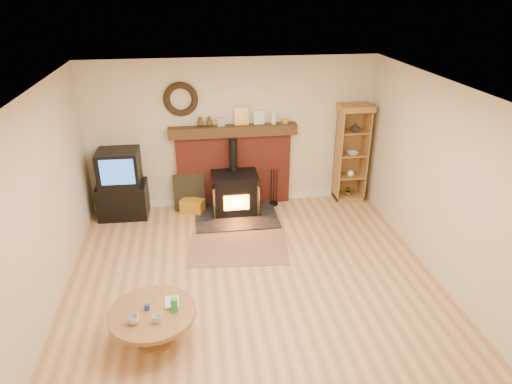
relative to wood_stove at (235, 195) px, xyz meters
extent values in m
plane|color=#B4794B|center=(0.03, -2.27, -0.36)|extent=(5.50, 5.50, 0.00)
cube|color=beige|center=(0.03, 0.48, 0.94)|extent=(5.00, 0.02, 2.60)
cube|color=beige|center=(-2.47, -2.27, 0.94)|extent=(0.02, 5.50, 2.60)
cube|color=beige|center=(2.53, -2.27, 0.94)|extent=(0.02, 5.50, 2.60)
cube|color=white|center=(0.03, -2.27, 2.24)|extent=(5.00, 5.50, 0.02)
cube|color=white|center=(0.03, 0.46, -0.30)|extent=(5.00, 0.04, 0.12)
torus|color=black|center=(-0.82, 0.42, 1.59)|extent=(0.57, 0.11, 0.57)
cube|color=maroon|center=(0.03, 0.40, 0.29)|extent=(2.00, 0.15, 1.30)
cube|color=#332110|center=(0.03, 0.37, 1.03)|extent=(2.20, 0.22, 0.18)
cube|color=#999999|center=(-0.17, 0.38, 1.19)|extent=(0.13, 0.05, 0.14)
cube|color=gold|center=(0.18, 0.40, 1.27)|extent=(0.24, 0.06, 0.30)
cube|color=white|center=(0.48, 0.40, 1.23)|extent=(0.18, 0.05, 0.22)
cylinder|color=white|center=(0.73, 0.38, 1.23)|extent=(0.08, 0.08, 0.22)
cylinder|color=gold|center=(0.93, 0.38, 1.16)|extent=(0.14, 0.14, 0.07)
cube|color=black|center=(0.00, -0.17, -0.34)|extent=(1.40, 1.00, 0.03)
cube|color=black|center=(0.00, 0.03, 0.00)|extent=(0.71, 0.51, 0.66)
cube|color=black|center=(0.00, 0.03, 0.36)|extent=(0.78, 0.56, 0.04)
cylinder|color=black|center=(0.00, 0.18, 0.66)|extent=(0.14, 0.14, 0.56)
cube|color=orange|center=(0.00, -0.24, -0.04)|extent=(0.43, 0.02, 0.26)
cube|color=black|center=(-0.33, -0.18, -0.02)|extent=(0.17, 0.23, 0.53)
cube|color=black|center=(0.33, -0.18, -0.02)|extent=(0.17, 0.23, 0.53)
cube|color=brown|center=(-0.07, -1.17, -0.35)|extent=(1.57, 1.15, 0.01)
cube|color=black|center=(-1.91, 0.20, -0.06)|extent=(0.83, 0.59, 0.60)
cube|color=black|center=(-1.91, 0.20, 0.54)|extent=(0.69, 0.58, 0.60)
cube|color=blue|center=(-1.90, -0.09, 0.57)|extent=(0.54, 0.03, 0.43)
cube|color=olive|center=(2.14, 0.26, -0.31)|extent=(0.52, 0.38, 0.10)
cube|color=olive|center=(2.14, 0.43, 0.52)|extent=(0.52, 0.02, 1.64)
cube|color=olive|center=(1.89, 0.26, 0.52)|extent=(0.02, 0.38, 1.64)
cube|color=olive|center=(2.38, 0.26, 0.52)|extent=(0.02, 0.38, 1.64)
cube|color=olive|center=(2.14, 0.26, 1.39)|extent=(0.58, 0.42, 0.10)
cube|color=olive|center=(2.14, 0.26, 0.11)|extent=(0.48, 0.34, 0.02)
cube|color=olive|center=(2.14, 0.26, 0.54)|extent=(0.48, 0.34, 0.02)
cube|color=olive|center=(2.14, 0.26, 0.96)|extent=(0.48, 0.34, 0.02)
imported|color=white|center=(2.14, 0.21, 1.05)|extent=(0.15, 0.15, 0.16)
imported|color=white|center=(2.14, 0.21, 0.57)|extent=(0.20, 0.20, 0.05)
sphere|color=white|center=(2.14, 0.21, 0.18)|extent=(0.12, 0.12, 0.12)
imported|color=green|center=(2.14, 0.21, -0.16)|extent=(0.18, 0.15, 0.20)
cube|color=yellow|center=(-0.74, 0.13, -0.23)|extent=(0.46, 0.39, 0.25)
cube|color=black|center=(-0.79, 0.28, -0.03)|extent=(0.54, 0.15, 0.65)
cylinder|color=black|center=(0.73, 0.23, -0.34)|extent=(0.16, 0.16, 0.04)
cylinder|color=black|center=(0.68, 0.23, -0.01)|extent=(0.02, 0.02, 0.70)
cylinder|color=black|center=(0.73, 0.23, -0.01)|extent=(0.02, 0.02, 0.70)
cylinder|color=black|center=(0.78, 0.23, -0.01)|extent=(0.02, 0.02, 0.70)
cylinder|color=brown|center=(-1.23, -3.00, -0.34)|extent=(0.43, 0.43, 0.03)
cylinder|color=brown|center=(-1.23, -3.00, -0.16)|extent=(0.16, 0.16, 0.34)
cylinder|color=brown|center=(-1.23, -3.00, 0.03)|extent=(0.97, 0.97, 0.05)
imported|color=white|center=(-1.40, -3.17, 0.11)|extent=(0.12, 0.12, 0.09)
imported|color=white|center=(-1.16, -3.19, 0.10)|extent=(0.10, 0.10, 0.09)
imported|color=#4C331E|center=(-1.09, -2.89, 0.07)|extent=(0.16, 0.22, 0.02)
cylinder|color=#203B99|center=(-1.28, -2.96, 0.09)|extent=(0.06, 0.06, 0.07)
cube|color=green|center=(-0.98, -3.03, 0.14)|extent=(0.07, 0.07, 0.16)
camera|label=1|loc=(-0.67, -7.12, 3.34)|focal=32.00mm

